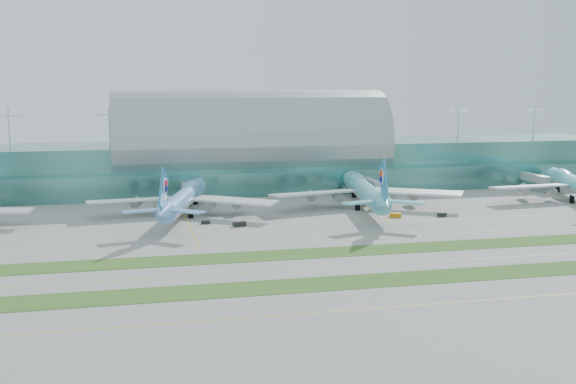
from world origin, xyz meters
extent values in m
plane|color=gray|center=(0.00, 0.00, 0.00)|extent=(700.00, 700.00, 0.00)
cube|color=#3D7A75|center=(0.00, 130.00, 10.00)|extent=(340.00, 42.00, 20.00)
cube|color=#3D7A75|center=(0.00, 106.00, 5.00)|extent=(340.00, 8.00, 10.00)
ellipsoid|color=#9EA5A8|center=(0.00, 130.00, 20.00)|extent=(340.00, 46.20, 16.17)
cylinder|color=white|center=(0.00, 130.00, 28.00)|extent=(0.80, 0.80, 16.00)
cube|color=#B2B7B7|center=(-31.00, 95.00, 5.50)|extent=(3.50, 22.00, 3.00)
cylinder|color=black|center=(-31.00, 85.00, 2.00)|extent=(1.00, 1.00, 4.00)
cube|color=#B2B7B7|center=(44.00, 95.00, 5.50)|extent=(3.50, 22.00, 3.00)
cylinder|color=black|center=(44.00, 85.00, 2.00)|extent=(1.00, 1.00, 4.00)
cube|color=#B2B7B7|center=(119.00, 95.00, 5.50)|extent=(3.50, 22.00, 3.00)
cylinder|color=black|center=(119.00, 85.00, 2.00)|extent=(1.00, 1.00, 4.00)
cube|color=#2D591E|center=(0.00, -28.00, 0.04)|extent=(420.00, 12.00, 0.08)
cube|color=#2D591E|center=(0.00, 2.00, 0.04)|extent=(420.00, 12.00, 0.08)
cube|color=yellow|center=(0.00, -48.00, 0.01)|extent=(420.00, 0.35, 0.01)
cube|color=yellow|center=(0.00, -14.00, 0.01)|extent=(420.00, 0.35, 0.01)
cube|color=yellow|center=(0.00, 18.00, 0.01)|extent=(420.00, 0.35, 0.01)
cube|color=yellow|center=(0.00, 40.00, 0.01)|extent=(420.00, 0.35, 0.01)
cylinder|color=#6EB0F2|center=(-34.67, 67.01, 6.19)|extent=(22.65, 62.37, 6.29)
ellipsoid|color=#6EB0F2|center=(-30.03, 84.01, 7.92)|extent=(10.81, 20.03, 4.48)
cone|color=#6EB0F2|center=(-25.74, 99.72, 6.19)|extent=(7.41, 6.55, 6.29)
cone|color=#6EB0F2|center=(-44.03, 32.74, 7.41)|extent=(8.17, 10.39, 5.98)
cube|color=white|center=(-52.83, 69.87, 5.79)|extent=(31.14, 11.16, 1.24)
cylinder|color=gray|center=(-46.98, 73.95, 3.65)|extent=(4.80, 6.29, 3.45)
cube|color=white|center=(-17.58, 60.24, 5.79)|extent=(28.86, 24.53, 1.24)
cylinder|color=gray|center=(-20.54, 66.73, 3.65)|extent=(4.80, 6.29, 3.45)
cube|color=teal|center=(-43.50, 34.70, 13.80)|extent=(4.10, 13.03, 14.63)
cylinder|color=white|center=(-43.23, 35.68, 15.33)|extent=(2.17, 4.94, 4.87)
cylinder|color=black|center=(-28.37, 90.08, 1.52)|extent=(1.83, 1.83, 3.05)
cylinder|color=black|center=(-38.68, 63.90, 1.52)|extent=(1.83, 1.83, 3.05)
cylinder|color=black|center=(-32.80, 62.29, 1.52)|extent=(1.83, 1.83, 3.05)
cylinder|color=#5DC1CE|center=(32.15, 67.44, 6.61)|extent=(17.75, 67.35, 6.72)
ellipsoid|color=#5DC1CE|center=(35.26, 85.99, 8.46)|extent=(9.67, 21.19, 4.79)
cone|color=#5DC1CE|center=(38.14, 103.13, 6.61)|extent=(7.52, 6.45, 6.72)
cone|color=#5DC1CE|center=(25.87, 30.05, 7.91)|extent=(7.91, 10.67, 6.38)
cube|color=white|center=(12.56, 68.53, 6.18)|extent=(33.50, 14.98, 1.32)
cylinder|color=gray|center=(18.34, 73.50, 3.90)|extent=(4.62, 6.49, 3.68)
cube|color=white|center=(51.02, 62.07, 6.18)|extent=(31.97, 23.95, 1.32)
cylinder|color=gray|center=(47.18, 68.65, 3.90)|extent=(4.62, 6.49, 3.68)
cube|color=teal|center=(26.23, 32.18, 14.73)|extent=(3.00, 14.15, 15.62)
cylinder|color=white|center=(26.41, 33.25, 16.36)|extent=(1.82, 5.29, 5.20)
cylinder|color=black|center=(36.38, 92.61, 1.63)|extent=(1.95, 1.95, 3.25)
cylinder|color=black|center=(28.23, 63.71, 1.63)|extent=(1.95, 1.95, 3.25)
cylinder|color=black|center=(34.64, 62.63, 1.63)|extent=(1.95, 1.95, 3.25)
ellipsoid|color=#61CAD6|center=(123.97, 80.46, 8.28)|extent=(11.81, 20.96, 4.69)
cone|color=#61CAD6|center=(128.93, 96.74, 6.47)|extent=(7.84, 6.99, 6.58)
cube|color=silver|center=(99.71, 66.37, 6.05)|extent=(32.42, 10.77, 1.30)
cylinder|color=#9B9DA4|center=(105.95, 70.46, 3.82)|extent=(5.15, 6.63, 3.61)
cylinder|color=black|center=(125.89, 86.75, 1.59)|extent=(1.91, 1.91, 3.18)
cylinder|color=black|center=(114.32, 59.70, 1.59)|extent=(1.91, 1.91, 3.18)
cube|color=black|center=(-29.02, 50.78, 0.59)|extent=(3.16, 2.00, 1.17)
cube|color=black|center=(-18.79, 44.05, 0.77)|extent=(4.39, 2.85, 1.53)
cube|color=orange|center=(36.62, 47.48, 0.71)|extent=(4.50, 3.30, 1.43)
cube|color=black|center=(52.80, 44.72, 0.73)|extent=(3.13, 1.73, 1.47)
camera|label=1|loc=(-55.74, -184.08, 46.16)|focal=45.00mm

